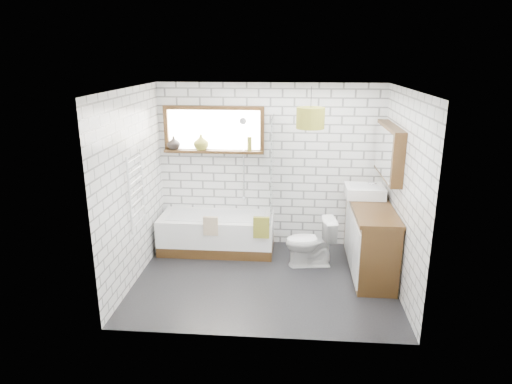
# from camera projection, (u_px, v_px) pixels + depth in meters

# --- Properties ---
(floor) EXTENTS (3.40, 2.60, 0.01)m
(floor) POSITION_uv_depth(u_px,v_px,m) (264.00, 280.00, 6.10)
(floor) COLOR black
(floor) RESTS_ON ground
(ceiling) EXTENTS (3.40, 2.60, 0.01)m
(ceiling) POSITION_uv_depth(u_px,v_px,m) (265.00, 88.00, 5.38)
(ceiling) COLOR white
(ceiling) RESTS_ON ground
(wall_back) EXTENTS (3.40, 0.01, 2.50)m
(wall_back) POSITION_uv_depth(u_px,v_px,m) (270.00, 166.00, 6.99)
(wall_back) COLOR white
(wall_back) RESTS_ON ground
(wall_front) EXTENTS (3.40, 0.01, 2.50)m
(wall_front) POSITION_uv_depth(u_px,v_px,m) (256.00, 228.00, 4.50)
(wall_front) COLOR white
(wall_front) RESTS_ON ground
(wall_left) EXTENTS (0.01, 2.60, 2.50)m
(wall_left) POSITION_uv_depth(u_px,v_px,m) (133.00, 187.00, 5.87)
(wall_left) COLOR white
(wall_left) RESTS_ON ground
(wall_right) EXTENTS (0.01, 2.60, 2.50)m
(wall_right) POSITION_uv_depth(u_px,v_px,m) (403.00, 193.00, 5.61)
(wall_right) COLOR white
(wall_right) RESTS_ON ground
(window) EXTENTS (1.52, 0.16, 0.68)m
(window) POSITION_uv_depth(u_px,v_px,m) (214.00, 130.00, 6.85)
(window) COLOR #311E0D
(window) RESTS_ON wall_back
(towel_radiator) EXTENTS (0.06, 0.52, 1.00)m
(towel_radiator) POSITION_uv_depth(u_px,v_px,m) (136.00, 191.00, 5.88)
(towel_radiator) COLOR white
(towel_radiator) RESTS_ON wall_left
(mirror_cabinet) EXTENTS (0.16, 1.20, 0.70)m
(mirror_cabinet) POSITION_uv_depth(u_px,v_px,m) (389.00, 152.00, 6.07)
(mirror_cabinet) COLOR #311E0D
(mirror_cabinet) RESTS_ON wall_right
(shower_riser) EXTENTS (0.02, 0.02, 1.30)m
(shower_riser) POSITION_uv_depth(u_px,v_px,m) (244.00, 160.00, 6.94)
(shower_riser) COLOR silver
(shower_riser) RESTS_ON wall_back
(bathtub) EXTENTS (1.71, 0.75, 0.55)m
(bathtub) POSITION_uv_depth(u_px,v_px,m) (217.00, 233.00, 6.96)
(bathtub) COLOR white
(bathtub) RESTS_ON floor
(shower_screen) EXTENTS (0.02, 0.72, 1.50)m
(shower_screen) POSITION_uv_depth(u_px,v_px,m) (272.00, 169.00, 6.60)
(shower_screen) COLOR white
(shower_screen) RESTS_ON bathtub
(towel_green) EXTENTS (0.23, 0.06, 0.31)m
(towel_green) POSITION_uv_depth(u_px,v_px,m) (261.00, 227.00, 6.48)
(towel_green) COLOR olive
(towel_green) RESTS_ON bathtub
(towel_beige) EXTENTS (0.21, 0.05, 0.28)m
(towel_beige) POSITION_uv_depth(u_px,v_px,m) (211.00, 226.00, 6.53)
(towel_beige) COLOR tan
(towel_beige) RESTS_ON bathtub
(vanity) EXTENTS (0.54, 1.67, 0.95)m
(vanity) POSITION_uv_depth(u_px,v_px,m) (370.00, 237.00, 6.29)
(vanity) COLOR #311E0D
(vanity) RESTS_ON floor
(basin) EXTENTS (0.54, 0.47, 0.16)m
(basin) POSITION_uv_depth(u_px,v_px,m) (365.00, 191.00, 6.45)
(basin) COLOR white
(basin) RESTS_ON vanity
(tap) EXTENTS (0.04, 0.04, 0.15)m
(tap) POSITION_uv_depth(u_px,v_px,m) (376.00, 189.00, 6.42)
(tap) COLOR silver
(tap) RESTS_ON vanity
(toilet) EXTENTS (0.49, 0.74, 0.70)m
(toilet) POSITION_uv_depth(u_px,v_px,m) (310.00, 242.00, 6.43)
(toilet) COLOR white
(toilet) RESTS_ON floor
(vase_olive) EXTENTS (0.27, 0.27, 0.24)m
(vase_olive) POSITION_uv_depth(u_px,v_px,m) (201.00, 143.00, 6.89)
(vase_olive) COLOR olive
(vase_olive) RESTS_ON window
(vase_dark) EXTENTS (0.25, 0.25, 0.20)m
(vase_dark) POSITION_uv_depth(u_px,v_px,m) (174.00, 144.00, 6.93)
(vase_dark) COLOR black
(vase_dark) RESTS_ON window
(bottle) EXTENTS (0.07, 0.07, 0.21)m
(bottle) POSITION_uv_depth(u_px,v_px,m) (249.00, 145.00, 6.84)
(bottle) COLOR olive
(bottle) RESTS_ON window
(pendant) EXTENTS (0.37, 0.37, 0.27)m
(pendant) POSITION_uv_depth(u_px,v_px,m) (310.00, 118.00, 5.90)
(pendant) COLOR olive
(pendant) RESTS_ON ceiling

